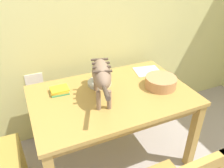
# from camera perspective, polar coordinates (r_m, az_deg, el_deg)

# --- Properties ---
(wall_rear) EXTENTS (5.03, 0.11, 2.50)m
(wall_rear) POSITION_cam_1_polar(r_m,az_deg,el_deg) (2.29, -8.54, 15.74)
(wall_rear) COLOR #D6D07F
(wall_rear) RESTS_ON ground_plane
(dining_table) EXTENTS (1.38, 0.89, 0.75)m
(dining_table) POSITION_cam_1_polar(r_m,az_deg,el_deg) (2.01, 0.00, -4.59)
(dining_table) COLOR #B28B41
(dining_table) RESTS_ON ground_plane
(cat) EXTENTS (0.26, 0.70, 0.33)m
(cat) POSITION_cam_1_polar(r_m,az_deg,el_deg) (1.81, -2.70, 2.57)
(cat) COLOR #8A6E55
(cat) RESTS_ON dining_table
(saucer_bowl) EXTENTS (0.22, 0.22, 0.03)m
(saucer_bowl) POSITION_cam_1_polar(r_m,az_deg,el_deg) (2.10, -3.16, 0.31)
(saucer_bowl) COLOR beige
(saucer_bowl) RESTS_ON dining_table
(coffee_mug) EXTENTS (0.13, 0.09, 0.09)m
(coffee_mug) POSITION_cam_1_polar(r_m,az_deg,el_deg) (2.07, -3.11, 1.74)
(coffee_mug) COLOR blue
(coffee_mug) RESTS_ON saucer_bowl
(magazine) EXTENTS (0.29, 0.25, 0.01)m
(magazine) POSITION_cam_1_polar(r_m,az_deg,el_deg) (2.36, 8.86, 3.24)
(magazine) COLOR silver
(magazine) RESTS_ON dining_table
(book_stack) EXTENTS (0.17, 0.14, 0.04)m
(book_stack) POSITION_cam_1_polar(r_m,az_deg,el_deg) (2.02, -13.03, -1.61)
(book_stack) COLOR #489E5D
(book_stack) RESTS_ON dining_table
(wicker_basket) EXTENTS (0.28, 0.28, 0.10)m
(wicker_basket) POSITION_cam_1_polar(r_m,az_deg,el_deg) (2.09, 12.13, 0.52)
(wicker_basket) COLOR tan
(wicker_basket) RESTS_ON dining_table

